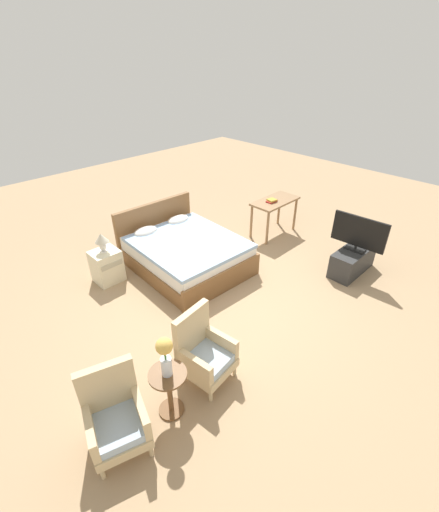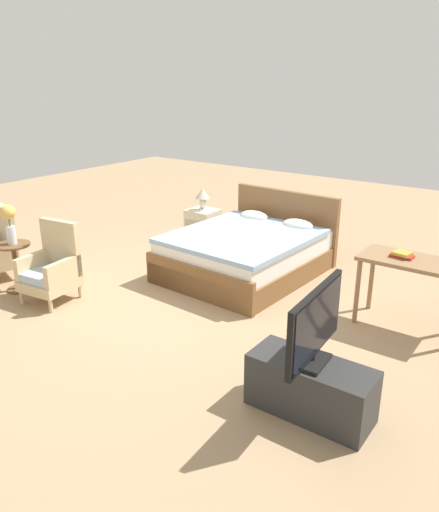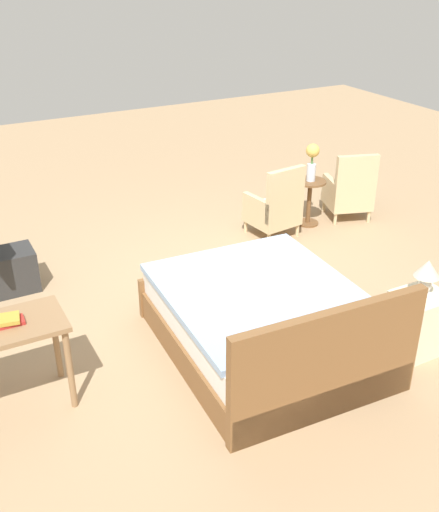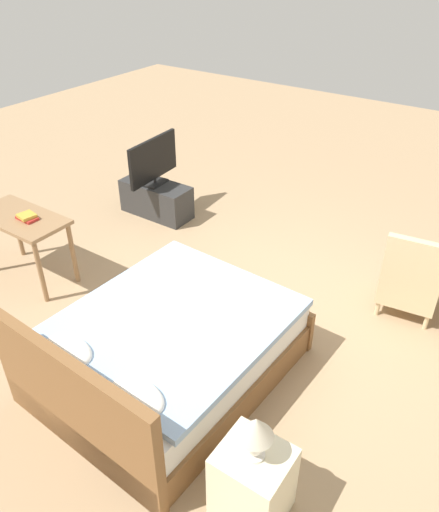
{
  "view_description": "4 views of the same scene",
  "coord_description": "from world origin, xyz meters",
  "px_view_note": "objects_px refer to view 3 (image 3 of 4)",
  "views": [
    {
      "loc": [
        -3.13,
        -3.05,
        3.43
      ],
      "look_at": [
        0.1,
        0.22,
        0.6
      ],
      "focal_mm": 24.0,
      "sensor_mm": 36.0,
      "label": 1
    },
    {
      "loc": [
        3.43,
        -4.14,
        2.47
      ],
      "look_at": [
        0.37,
        0.09,
        0.59
      ],
      "focal_mm": 35.0,
      "sensor_mm": 36.0,
      "label": 2
    },
    {
      "loc": [
        2.5,
        4.76,
        3.2
      ],
      "look_at": [
        0.16,
        0.34,
        0.63
      ],
      "focal_mm": 42.0,
      "sensor_mm": 36.0,
      "label": 3
    },
    {
      "loc": [
        -1.98,
        3.33,
        3.21
      ],
      "look_at": [
        0.24,
        0.11,
        0.65
      ],
      "focal_mm": 35.0,
      "sensor_mm": 36.0,
      "label": 4
    }
  ],
  "objects_px": {
    "side_table": "(309,197)",
    "nightstand": "(418,322)",
    "book_stack": "(8,321)",
    "armchair_by_window_left": "(350,192)",
    "armchair_by_window_right": "(275,208)",
    "bed": "(266,324)",
    "table_lamp": "(427,273)",
    "flower_vase": "(312,158)"
  },
  "relations": [
    {
      "from": "flower_vase",
      "to": "nightstand",
      "type": "xyz_separation_m",
      "value": [
        0.77,
        2.71,
        -0.61
      ]
    },
    {
      "from": "bed",
      "to": "book_stack",
      "type": "height_order",
      "value": "bed"
    },
    {
      "from": "armchair_by_window_left",
      "to": "table_lamp",
      "type": "bearing_deg",
      "value": 62.85
    },
    {
      "from": "nightstand",
      "to": "side_table",
      "type": "bearing_deg",
      "value": -105.84
    },
    {
      "from": "bed",
      "to": "armchair_by_window_left",
      "type": "height_order",
      "value": "bed"
    },
    {
      "from": "armchair_by_window_right",
      "to": "book_stack",
      "type": "relative_size",
      "value": 4.08
    },
    {
      "from": "flower_vase",
      "to": "book_stack",
      "type": "bearing_deg",
      "value": 24.24
    },
    {
      "from": "armchair_by_window_left",
      "to": "armchair_by_window_right",
      "type": "bearing_deg",
      "value": 0.12
    },
    {
      "from": "armchair_by_window_left",
      "to": "side_table",
      "type": "xyz_separation_m",
      "value": [
        0.57,
        -0.1,
        -0.0
      ]
    },
    {
      "from": "side_table",
      "to": "armchair_by_window_right",
      "type": "bearing_deg",
      "value": 9.83
    },
    {
      "from": "nightstand",
      "to": "book_stack",
      "type": "relative_size",
      "value": 2.51
    },
    {
      "from": "nightstand",
      "to": "book_stack",
      "type": "bearing_deg",
      "value": -15.51
    },
    {
      "from": "armchair_by_window_right",
      "to": "flower_vase",
      "type": "bearing_deg",
      "value": -170.17
    },
    {
      "from": "flower_vase",
      "to": "book_stack",
      "type": "distance_m",
      "value": 4.41
    },
    {
      "from": "armchair_by_window_left",
      "to": "side_table",
      "type": "bearing_deg",
      "value": -9.78
    },
    {
      "from": "bed",
      "to": "flower_vase",
      "type": "distance_m",
      "value": 2.95
    },
    {
      "from": "side_table",
      "to": "bed",
      "type": "bearing_deg",
      "value": 47.09
    },
    {
      "from": "book_stack",
      "to": "side_table",
      "type": "bearing_deg",
      "value": -155.76
    },
    {
      "from": "armchair_by_window_right",
      "to": "nightstand",
      "type": "bearing_deg",
      "value": 85.88
    },
    {
      "from": "flower_vase",
      "to": "book_stack",
      "type": "height_order",
      "value": "flower_vase"
    },
    {
      "from": "bed",
      "to": "book_stack",
      "type": "bearing_deg",
      "value": -8.68
    },
    {
      "from": "armchair_by_window_right",
      "to": "flower_vase",
      "type": "xyz_separation_m",
      "value": [
        -0.58,
        -0.1,
        0.51
      ]
    },
    {
      "from": "side_table",
      "to": "nightstand",
      "type": "relative_size",
      "value": 1.05
    },
    {
      "from": "nightstand",
      "to": "armchair_by_window_right",
      "type": "bearing_deg",
      "value": -94.12
    },
    {
      "from": "armchair_by_window_right",
      "to": "book_stack",
      "type": "xyz_separation_m",
      "value": [
        3.43,
        1.71,
        0.4
      ]
    },
    {
      "from": "armchair_by_window_right",
      "to": "table_lamp",
      "type": "relative_size",
      "value": 2.79
    },
    {
      "from": "armchair_by_window_left",
      "to": "armchair_by_window_right",
      "type": "distance_m",
      "value": 1.15
    },
    {
      "from": "side_table",
      "to": "flower_vase",
      "type": "height_order",
      "value": "flower_vase"
    },
    {
      "from": "side_table",
      "to": "flower_vase",
      "type": "distance_m",
      "value": 0.51
    },
    {
      "from": "side_table",
      "to": "book_stack",
      "type": "xyz_separation_m",
      "value": [
        4.02,
        1.81,
        0.41
      ]
    },
    {
      "from": "bed",
      "to": "nightstand",
      "type": "relative_size",
      "value": 3.68
    },
    {
      "from": "bed",
      "to": "armchair_by_window_right",
      "type": "xyz_separation_m",
      "value": [
        -1.39,
        -2.02,
        0.08
      ]
    },
    {
      "from": "armchair_by_window_left",
      "to": "side_table",
      "type": "distance_m",
      "value": 0.58
    },
    {
      "from": "bed",
      "to": "book_stack",
      "type": "relative_size",
      "value": 9.26
    },
    {
      "from": "flower_vase",
      "to": "book_stack",
      "type": "relative_size",
      "value": 2.12
    },
    {
      "from": "armchair_by_window_right",
      "to": "armchair_by_window_left",
      "type": "bearing_deg",
      "value": -179.88
    },
    {
      "from": "armchair_by_window_left",
      "to": "nightstand",
      "type": "xyz_separation_m",
      "value": [
        1.34,
        2.61,
        -0.09
      ]
    },
    {
      "from": "side_table",
      "to": "table_lamp",
      "type": "height_order",
      "value": "table_lamp"
    },
    {
      "from": "flower_vase",
      "to": "table_lamp",
      "type": "xyz_separation_m",
      "value": [
        0.77,
        2.71,
        -0.11
      ]
    },
    {
      "from": "armchair_by_window_left",
      "to": "table_lamp",
      "type": "height_order",
      "value": "armchair_by_window_left"
    },
    {
      "from": "table_lamp",
      "to": "armchair_by_window_left",
      "type": "bearing_deg",
      "value": -117.15
    },
    {
      "from": "side_table",
      "to": "flower_vase",
      "type": "xyz_separation_m",
      "value": [
        0.0,
        0.0,
        0.51
      ]
    }
  ]
}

